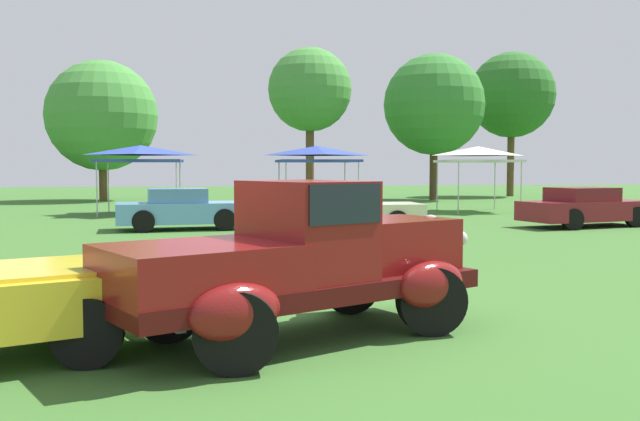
{
  "coord_description": "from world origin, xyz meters",
  "views": [
    {
      "loc": [
        -0.94,
        -7.84,
        1.85
      ],
      "look_at": [
        0.62,
        2.32,
        1.2
      ],
      "focal_mm": 38.89,
      "sensor_mm": 36.0,
      "label": 1
    }
  ],
  "objects_px": {
    "show_car_burgundy": "(586,207)",
    "canopy_tent_right_field": "(478,153)",
    "show_car_skyblue": "(182,209)",
    "canopy_tent_left_field": "(140,153)",
    "canopy_tent_center_field": "(317,153)",
    "feature_pickup_truck": "(300,259)",
    "show_car_cream": "(345,211)"
  },
  "relations": [
    {
      "from": "canopy_tent_right_field",
      "to": "show_car_skyblue",
      "type": "bearing_deg",
      "value": -150.83
    },
    {
      "from": "feature_pickup_truck",
      "to": "show_car_skyblue",
      "type": "height_order",
      "value": "feature_pickup_truck"
    },
    {
      "from": "feature_pickup_truck",
      "to": "show_car_cream",
      "type": "distance_m",
      "value": 12.55
    },
    {
      "from": "feature_pickup_truck",
      "to": "canopy_tent_left_field",
      "type": "xyz_separation_m",
      "value": [
        -3.74,
        20.75,
        1.56
      ]
    },
    {
      "from": "show_car_cream",
      "to": "canopy_tent_right_field",
      "type": "height_order",
      "value": "canopy_tent_right_field"
    },
    {
      "from": "canopy_tent_left_field",
      "to": "show_car_cream",
      "type": "bearing_deg",
      "value": -52.41
    },
    {
      "from": "show_car_cream",
      "to": "show_car_burgundy",
      "type": "relative_size",
      "value": 0.98
    },
    {
      "from": "canopy_tent_left_field",
      "to": "canopy_tent_center_field",
      "type": "relative_size",
      "value": 1.02
    },
    {
      "from": "feature_pickup_truck",
      "to": "canopy_tent_center_field",
      "type": "bearing_deg",
      "value": 80.97
    },
    {
      "from": "show_car_skyblue",
      "to": "canopy_tent_left_field",
      "type": "distance_m",
      "value": 7.65
    },
    {
      "from": "show_car_skyblue",
      "to": "canopy_tent_center_field",
      "type": "bearing_deg",
      "value": 53.57
    },
    {
      "from": "feature_pickup_truck",
      "to": "canopy_tent_left_field",
      "type": "bearing_deg",
      "value": 100.21
    },
    {
      "from": "show_car_burgundy",
      "to": "canopy_tent_right_field",
      "type": "relative_size",
      "value": 1.52
    },
    {
      "from": "feature_pickup_truck",
      "to": "show_car_cream",
      "type": "relative_size",
      "value": 0.99
    },
    {
      "from": "feature_pickup_truck",
      "to": "show_car_burgundy",
      "type": "distance_m",
      "value": 16.43
    },
    {
      "from": "show_car_burgundy",
      "to": "canopy_tent_center_field",
      "type": "distance_m",
      "value": 10.85
    },
    {
      "from": "feature_pickup_truck",
      "to": "show_car_skyblue",
      "type": "xyz_separation_m",
      "value": [
        -1.85,
        13.56,
        -0.26
      ]
    },
    {
      "from": "show_car_skyblue",
      "to": "canopy_tent_right_field",
      "type": "xyz_separation_m",
      "value": [
        11.82,
        6.6,
        1.82
      ]
    },
    {
      "from": "canopy_tent_right_field",
      "to": "canopy_tent_center_field",
      "type": "bearing_deg",
      "value": 177.26
    },
    {
      "from": "show_car_cream",
      "to": "canopy_tent_center_field",
      "type": "height_order",
      "value": "canopy_tent_center_field"
    },
    {
      "from": "canopy_tent_left_field",
      "to": "canopy_tent_right_field",
      "type": "bearing_deg",
      "value": -2.47
    },
    {
      "from": "show_car_burgundy",
      "to": "canopy_tent_left_field",
      "type": "distance_m",
      "value": 16.5
    },
    {
      "from": "canopy_tent_left_field",
      "to": "show_car_burgundy",
      "type": "bearing_deg",
      "value": -29.68
    },
    {
      "from": "show_car_skyblue",
      "to": "canopy_tent_right_field",
      "type": "bearing_deg",
      "value": 29.17
    },
    {
      "from": "canopy_tent_center_field",
      "to": "canopy_tent_right_field",
      "type": "bearing_deg",
      "value": -2.74
    },
    {
      "from": "show_car_skyblue",
      "to": "show_car_burgundy",
      "type": "relative_size",
      "value": 0.9
    },
    {
      "from": "feature_pickup_truck",
      "to": "show_car_burgundy",
      "type": "xyz_separation_m",
      "value": [
        10.51,
        12.63,
        -0.26
      ]
    },
    {
      "from": "canopy_tent_left_field",
      "to": "show_car_skyblue",
      "type": "bearing_deg",
      "value": -75.28
    },
    {
      "from": "show_car_skyblue",
      "to": "canopy_tent_right_field",
      "type": "height_order",
      "value": "canopy_tent_right_field"
    },
    {
      "from": "feature_pickup_truck",
      "to": "canopy_tent_right_field",
      "type": "distance_m",
      "value": 22.54
    },
    {
      "from": "feature_pickup_truck",
      "to": "canopy_tent_left_field",
      "type": "height_order",
      "value": "canopy_tent_left_field"
    },
    {
      "from": "show_car_cream",
      "to": "canopy_tent_left_field",
      "type": "xyz_separation_m",
      "value": [
        -6.57,
        8.53,
        1.82
      ]
    }
  ]
}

